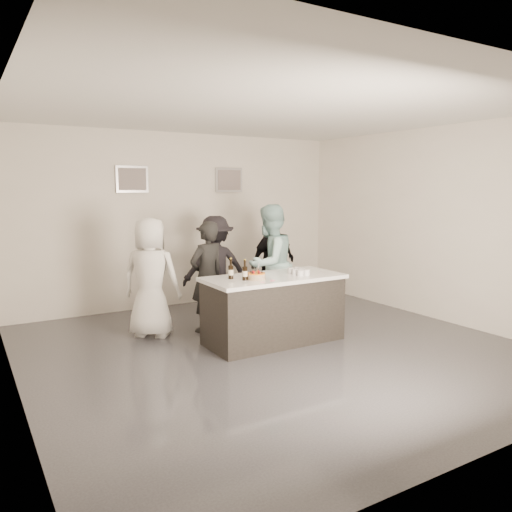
% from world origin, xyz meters
% --- Properties ---
extents(floor, '(6.00, 6.00, 0.00)m').
position_xyz_m(floor, '(0.00, 0.00, 0.00)').
color(floor, '#3D3D42').
rests_on(floor, ground).
extents(ceiling, '(6.00, 6.00, 0.00)m').
position_xyz_m(ceiling, '(0.00, 0.00, 3.00)').
color(ceiling, white).
extents(wall_back, '(6.00, 0.04, 3.00)m').
position_xyz_m(wall_back, '(0.00, 3.00, 1.50)').
color(wall_back, silver).
rests_on(wall_back, ground).
extents(wall_front, '(6.00, 0.04, 3.00)m').
position_xyz_m(wall_front, '(0.00, -3.00, 1.50)').
color(wall_front, silver).
rests_on(wall_front, ground).
extents(wall_left, '(0.04, 6.00, 3.00)m').
position_xyz_m(wall_left, '(-3.00, 0.00, 1.50)').
color(wall_left, silver).
rests_on(wall_left, ground).
extents(wall_right, '(0.04, 6.00, 3.00)m').
position_xyz_m(wall_right, '(3.00, 0.00, 1.50)').
color(wall_right, silver).
rests_on(wall_right, ground).
extents(picture_left, '(0.54, 0.04, 0.44)m').
position_xyz_m(picture_left, '(-0.90, 2.97, 2.20)').
color(picture_left, '#B2B2B7').
rests_on(picture_left, wall_back).
extents(picture_right, '(0.54, 0.04, 0.44)m').
position_xyz_m(picture_right, '(0.90, 2.97, 2.20)').
color(picture_right, '#B2B2B7').
rests_on(picture_right, wall_back).
extents(bar_counter, '(1.86, 0.86, 0.90)m').
position_xyz_m(bar_counter, '(0.14, 0.27, 0.45)').
color(bar_counter, white).
rests_on(bar_counter, ground).
extents(cake, '(0.23, 0.23, 0.07)m').
position_xyz_m(cake, '(-0.19, 0.18, 0.94)').
color(cake, orange).
rests_on(cake, bar_counter).
extents(beer_bottle_a, '(0.07, 0.07, 0.26)m').
position_xyz_m(beer_bottle_a, '(-0.45, 0.38, 1.03)').
color(beer_bottle_a, black).
rests_on(beer_bottle_a, bar_counter).
extents(beer_bottle_b, '(0.07, 0.07, 0.26)m').
position_xyz_m(beer_bottle_b, '(-0.34, 0.20, 1.03)').
color(beer_bottle_b, black).
rests_on(beer_bottle_b, bar_counter).
extents(tumbler_cluster, '(0.19, 0.30, 0.08)m').
position_xyz_m(tumbler_cluster, '(0.50, 0.21, 0.94)').
color(tumbler_cluster, '#C27E12').
rests_on(tumbler_cluster, bar_counter).
extents(candles, '(0.24, 0.08, 0.01)m').
position_xyz_m(candles, '(-0.11, -0.01, 0.90)').
color(candles, pink).
rests_on(candles, bar_counter).
extents(person_main_black, '(0.66, 0.52, 1.59)m').
position_xyz_m(person_main_black, '(-0.40, 1.20, 0.80)').
color(person_main_black, black).
rests_on(person_main_black, ground).
extents(person_main_blue, '(1.07, 0.97, 1.81)m').
position_xyz_m(person_main_blue, '(0.62, 1.12, 0.91)').
color(person_main_blue, '#9ACACA').
rests_on(person_main_blue, ground).
extents(person_guest_left, '(0.96, 0.93, 1.66)m').
position_xyz_m(person_guest_left, '(-1.17, 1.37, 0.83)').
color(person_guest_left, white).
rests_on(person_guest_left, ground).
extents(person_guest_right, '(1.02, 0.59, 1.63)m').
position_xyz_m(person_guest_right, '(1.11, 1.80, 0.82)').
color(person_guest_right, black).
rests_on(person_guest_right, ground).
extents(person_guest_back, '(1.16, 0.84, 1.62)m').
position_xyz_m(person_guest_back, '(0.08, 1.90, 0.81)').
color(person_guest_back, black).
rests_on(person_guest_back, ground).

